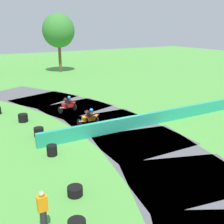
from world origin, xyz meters
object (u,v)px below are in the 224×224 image
motorcycle_lead_orange (90,117)px  tire_stack_extra_a (23,118)px  motorcycle_chase_red (68,104)px  tire_stack_mid_a (75,191)px  tire_stack_far (39,132)px  track_marshal (43,211)px  tire_stack_mid_b (52,150)px

motorcycle_lead_orange → tire_stack_extra_a: bearing=139.9°
motorcycle_lead_orange → motorcycle_chase_red: size_ratio=1.00×
motorcycle_lead_orange → tire_stack_extra_a: (-3.95, 3.32, -0.33)m
motorcycle_lead_orange → tire_stack_mid_a: size_ratio=2.51×
motorcycle_chase_red → tire_stack_far: (-3.75, -4.06, -0.36)m
tire_stack_mid_a → track_marshal: size_ratio=0.41×
track_marshal → tire_stack_far: bearing=74.4°
tire_stack_mid_b → tire_stack_far: 3.15m
motorcycle_lead_orange → motorcycle_chase_red: motorcycle_chase_red is taller
motorcycle_lead_orange → tire_stack_mid_b: size_ratio=2.80×
motorcycle_chase_red → tire_stack_mid_b: (-3.96, -7.21, -0.36)m
tire_stack_mid_a → track_marshal: (-1.82, -1.47, 0.62)m
motorcycle_chase_red → tire_stack_mid_b: 8.23m
tire_stack_extra_a → track_marshal: 12.55m
tire_stack_mid_a → tire_stack_extra_a: bearing=87.4°
tire_stack_mid_b → tire_stack_far: same height
motorcycle_lead_orange → tire_stack_mid_a: 8.75m
motorcycle_lead_orange → motorcycle_chase_red: 3.91m
motorcycle_chase_red → tire_stack_mid_b: size_ratio=2.81×
tire_stack_extra_a → motorcycle_chase_red: bearing=8.5°
motorcycle_lead_orange → tire_stack_extra_a: size_ratio=2.38×
motorcycle_lead_orange → track_marshal: bearing=-124.8°
tire_stack_mid_a → tire_stack_extra_a: size_ratio=0.95×
motorcycle_lead_orange → motorcycle_chase_red: (-0.03, 3.91, 0.03)m
tire_stack_far → track_marshal: size_ratio=0.39×
motorcycle_lead_orange → tire_stack_mid_b: motorcycle_lead_orange is taller
tire_stack_mid_a → tire_stack_extra_a: 10.86m
motorcycle_lead_orange → tire_stack_extra_a: motorcycle_lead_orange is taller
motorcycle_chase_red → tire_stack_extra_a: 3.97m
motorcycle_chase_red → track_marshal: 14.34m
tire_stack_far → tire_stack_mid_a: bearing=-95.1°
tire_stack_far → motorcycle_chase_red: bearing=47.3°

